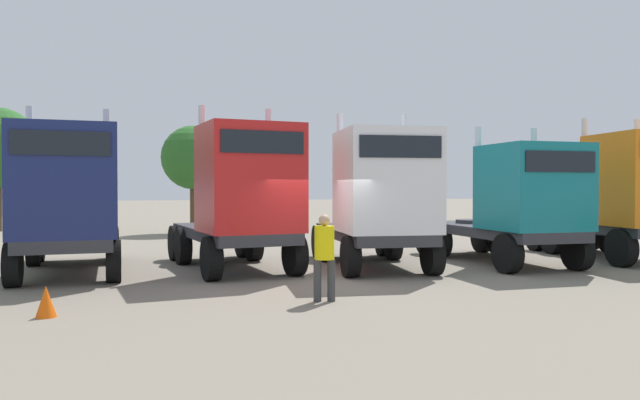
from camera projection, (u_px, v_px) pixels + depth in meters
name	position (u px, v px, depth m)	size (l,w,h in m)	color
ground	(316.00, 279.00, 15.36)	(200.00, 200.00, 0.00)	gray
semi_truck_navy	(67.00, 200.00, 15.59)	(2.91, 6.55, 4.42)	#333338
semi_truck_red	(242.00, 198.00, 16.47)	(3.35, 6.23, 4.53)	#333338
semi_truck_white	(381.00, 198.00, 16.93)	(3.06, 6.07, 4.43)	#333338
semi_truck_teal	(518.00, 204.00, 17.83)	(2.58, 6.30, 4.10)	#333338
semi_truck_orange	(630.00, 195.00, 19.00)	(3.06, 6.16, 4.52)	#333338
visitor_in_hivis	(324.00, 251.00, 12.35)	(0.46, 0.46, 1.76)	#383838
traffic_cone_near	(46.00, 301.00, 10.87)	(0.36, 0.36, 0.56)	#F2590C
oak_far_centre	(193.00, 158.00, 30.97)	(3.21, 3.21, 5.43)	#4C3823
oak_far_right	(381.00, 170.00, 35.02)	(2.93, 2.93, 4.79)	#4C3823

